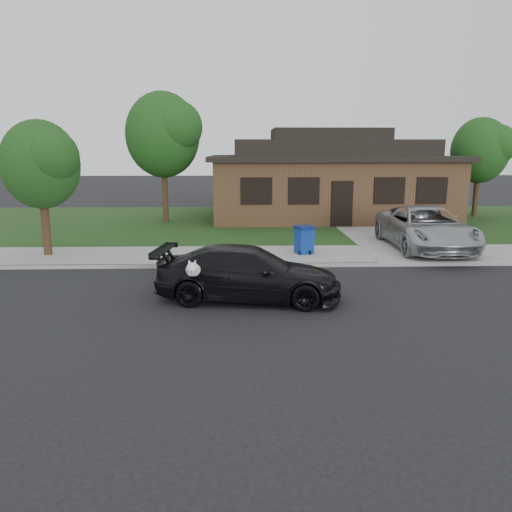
{
  "coord_description": "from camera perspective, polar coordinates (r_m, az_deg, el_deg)",
  "views": [
    {
      "loc": [
        -0.76,
        -12.13,
        3.74
      ],
      "look_at": [
        -0.37,
        0.12,
        1.1
      ],
      "focal_mm": 35.0,
      "sensor_mm": 36.0,
      "label": 1
    }
  ],
  "objects": [
    {
      "name": "lawn",
      "position": [
        25.41,
        -0.11,
        3.84
      ],
      "size": [
        60.0,
        13.0,
        0.13
      ],
      "primitive_type": "cube",
      "color": "#193814",
      "rests_on": "ground"
    },
    {
      "name": "house",
      "position": [
        27.59,
        8.19,
        8.7
      ],
      "size": [
        12.6,
        8.6,
        4.65
      ],
      "color": "#422B1C",
      "rests_on": "ground"
    },
    {
      "name": "ground",
      "position": [
        12.72,
        1.68,
        -4.95
      ],
      "size": [
        120.0,
        120.0,
        0.0
      ],
      "primitive_type": "plane",
      "color": "black",
      "rests_on": "ground"
    },
    {
      "name": "tree_2",
      "position": [
        18.48,
        -23.19,
        9.73
      ],
      "size": [
        2.73,
        2.6,
        4.59
      ],
      "color": "#332114",
      "rests_on": "ground"
    },
    {
      "name": "sedan",
      "position": [
        12.53,
        -0.93,
        -2.01
      ],
      "size": [
        4.86,
        2.53,
        1.35
      ],
      "rotation": [
        0.0,
        0.0,
        1.43
      ],
      "color": "black",
      "rests_on": "ground"
    },
    {
      "name": "recycling_bin",
      "position": [
        17.66,
        5.53,
        1.89
      ],
      "size": [
        0.75,
        0.75,
        0.97
      ],
      "rotation": [
        0.0,
        0.0,
        0.37
      ],
      "color": "navy",
      "rests_on": "sidewalk"
    },
    {
      "name": "minivan",
      "position": [
        19.31,
        18.8,
        3.07
      ],
      "size": [
        2.59,
        5.54,
        1.53
      ],
      "primitive_type": "imported",
      "rotation": [
        0.0,
        0.0,
        -0.01
      ],
      "color": "#A5A8AC",
      "rests_on": "driveway"
    },
    {
      "name": "driveway",
      "position": [
        23.43,
        14.97,
        2.73
      ],
      "size": [
        4.5,
        13.0,
        0.14
      ],
      "primitive_type": "cube",
      "color": "gray",
      "rests_on": "ground"
    },
    {
      "name": "tree_0",
      "position": [
        25.27,
        -10.27,
        13.65
      ],
      "size": [
        3.78,
        3.6,
        6.34
      ],
      "color": "#332114",
      "rests_on": "ground"
    },
    {
      "name": "curb",
      "position": [
        16.08,
        0.92,
        -1.08
      ],
      "size": [
        60.0,
        0.12,
        0.12
      ],
      "primitive_type": "cube",
      "color": "gray",
      "rests_on": "ground"
    },
    {
      "name": "tree_1",
      "position": [
        29.5,
        24.56,
        11.04
      ],
      "size": [
        3.15,
        3.0,
        5.25
      ],
      "color": "#332114",
      "rests_on": "ground"
    },
    {
      "name": "sidewalk",
      "position": [
        17.54,
        0.68,
        0.05
      ],
      "size": [
        60.0,
        3.0,
        0.12
      ],
      "primitive_type": "cube",
      "color": "gray",
      "rests_on": "ground"
    }
  ]
}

